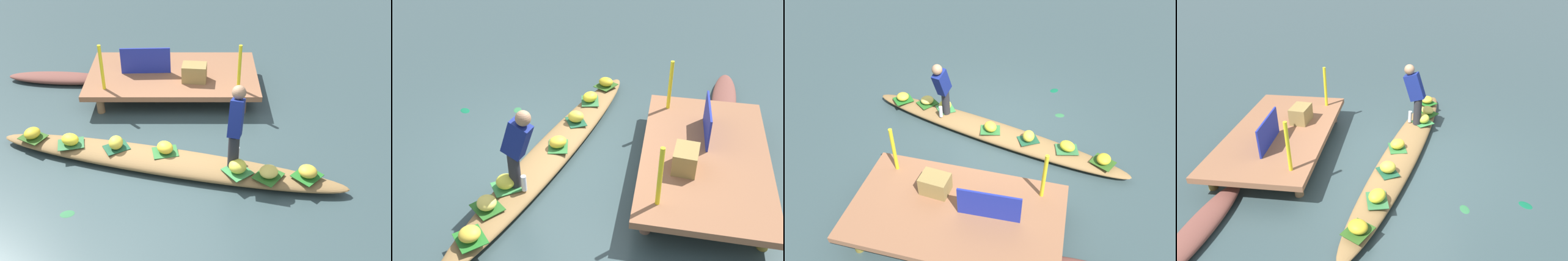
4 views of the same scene
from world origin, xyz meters
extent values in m
plane|color=#334649|center=(0.00, 0.00, 0.00)|extent=(40.00, 40.00, 0.00)
cube|color=#8F5C3F|center=(0.03, 2.28, 0.37)|extent=(3.20, 1.80, 0.10)
cylinder|color=#956C47|center=(-1.25, 1.56, 0.16)|extent=(0.14, 0.14, 0.32)
cylinder|color=brown|center=(1.31, 1.56, 0.16)|extent=(0.14, 0.14, 0.32)
cylinder|color=brown|center=(-1.25, 3.00, 0.16)|extent=(0.14, 0.14, 0.32)
cylinder|color=olive|center=(1.31, 3.00, 0.16)|extent=(0.14, 0.14, 0.32)
ellipsoid|color=olive|center=(0.00, 0.00, 0.11)|extent=(5.44, 1.89, 0.21)
ellipsoid|color=brown|center=(-2.24, 2.68, 0.09)|extent=(2.17, 0.60, 0.18)
cube|color=#1C5135|center=(-0.76, 0.20, 0.22)|extent=(0.46, 0.43, 0.01)
ellipsoid|color=yellow|center=(-0.76, 0.20, 0.31)|extent=(0.22, 0.27, 0.19)
cube|color=#216B23|center=(2.06, -0.46, 0.22)|extent=(0.50, 0.50, 0.01)
ellipsoid|color=gold|center=(2.06, -0.46, 0.30)|extent=(0.37, 0.36, 0.16)
cube|color=#326F3E|center=(-1.49, 0.30, 0.22)|extent=(0.46, 0.38, 0.01)
ellipsoid|color=yellow|center=(-1.49, 0.30, 0.30)|extent=(0.36, 0.34, 0.17)
cube|color=#276020|center=(1.51, -0.46, 0.22)|extent=(0.50, 0.50, 0.01)
ellipsoid|color=#E9CF58|center=(1.51, -0.46, 0.30)|extent=(0.36, 0.36, 0.16)
cube|color=#378544|center=(1.07, -0.36, 0.22)|extent=(0.48, 0.49, 0.01)
ellipsoid|color=yellow|center=(1.07, -0.36, 0.31)|extent=(0.27, 0.27, 0.19)
cube|color=#307135|center=(0.00, 0.09, 0.22)|extent=(0.43, 0.37, 0.01)
ellipsoid|color=yellow|center=(0.00, 0.09, 0.30)|extent=(0.35, 0.35, 0.17)
cube|color=#2D571C|center=(-2.14, 0.48, 0.22)|extent=(0.49, 0.46, 0.01)
ellipsoid|color=gold|center=(-2.14, 0.48, 0.30)|extent=(0.33, 0.35, 0.16)
cylinder|color=#28282D|center=(1.01, -0.24, 0.49)|extent=(0.16, 0.16, 0.55)
cube|color=navy|center=(1.03, -0.16, 1.01)|extent=(0.28, 0.47, 0.58)
sphere|color=#9E7556|center=(1.06, -0.04, 1.35)|extent=(0.20, 0.20, 0.20)
cylinder|color=silver|center=(1.08, -0.10, 0.33)|extent=(0.07, 0.07, 0.24)
cube|color=#1D2B99|center=(-0.47, 2.28, 0.67)|extent=(0.93, 0.06, 0.51)
cylinder|color=yellow|center=(-1.17, 1.68, 0.84)|extent=(0.06, 0.06, 0.84)
cylinder|color=yellow|center=(1.23, 1.68, 0.84)|extent=(0.06, 0.06, 0.84)
cube|color=olive|center=(0.44, 1.99, 0.58)|extent=(0.47, 0.36, 0.32)
ellipsoid|color=#0F5D3A|center=(-1.07, -1.94, 0.00)|extent=(0.25, 0.26, 0.01)
ellipsoid|color=#2D6D3F|center=(-1.28, -1.01, 0.00)|extent=(0.23, 0.18, 0.01)
camera|label=1|loc=(0.46, -5.38, 4.47)|focal=41.59mm
camera|label=2|loc=(5.68, 1.69, 4.34)|focal=43.02mm
camera|label=3|loc=(-1.19, 5.65, 4.93)|focal=34.68mm
camera|label=4|loc=(-5.60, -0.13, 3.66)|focal=33.23mm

